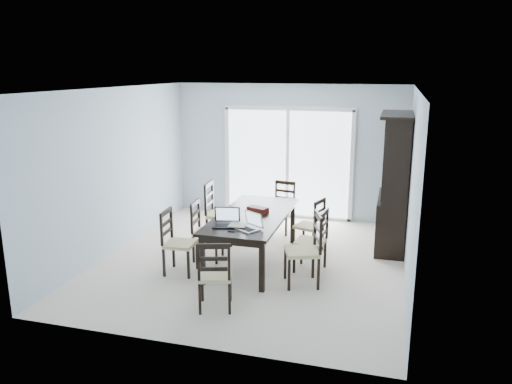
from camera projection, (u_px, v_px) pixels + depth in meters
floor at (253, 261)px, 7.67m from camera, size 5.00×5.00×0.00m
ceiling at (252, 89)px, 7.04m from camera, size 5.00×5.00×0.00m
back_wall at (288, 152)px, 9.69m from camera, size 4.50×0.02×2.60m
wall_left at (117, 170)px, 7.94m from camera, size 0.02×5.00×2.60m
wall_right at (412, 188)px, 6.76m from camera, size 0.02×5.00×2.60m
balcony at (297, 206)px, 10.95m from camera, size 4.50×2.00×0.10m
railing at (306, 170)px, 11.74m from camera, size 4.50×0.06×1.10m
dining_table at (252, 219)px, 7.50m from camera, size 1.00×2.20×0.75m
china_hutch at (394, 184)px, 8.04m from camera, size 0.50×1.38×2.20m
sliding_door at (288, 163)px, 9.72m from camera, size 2.52×0.05×2.18m
chair_left_near at (174, 235)px, 7.12m from camera, size 0.44×0.43×1.08m
chair_left_mid at (202, 224)px, 7.64m from camera, size 0.44×0.43×1.06m
chair_left_far at (216, 206)px, 8.38m from camera, size 0.50×0.48×1.20m
chair_right_near at (309, 242)px, 6.71m from camera, size 0.57×0.56×1.16m
chair_right_mid at (317, 234)px, 7.16m from camera, size 0.45×0.44×1.07m
chair_right_far at (314, 220)px, 7.93m from camera, size 0.49×0.48×1.02m
chair_end_near at (215, 269)px, 5.96m from camera, size 0.49×0.50×1.05m
chair_end_far at (283, 201)px, 8.98m from camera, size 0.46×0.47×1.05m
laptop_dark at (226, 222)px, 6.90m from camera, size 0.40×0.32×0.25m
laptop_silver at (246, 226)px, 6.76m from camera, size 0.41×0.38×0.23m
book_stack at (237, 226)px, 6.85m from camera, size 0.25×0.20×0.04m
cell_phone at (232, 231)px, 6.69m from camera, size 0.10×0.05×0.01m
game_box at (258, 209)px, 7.60m from camera, size 0.35×0.25×0.08m
hot_tub at (277, 181)px, 11.05m from camera, size 1.81×1.63×0.92m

